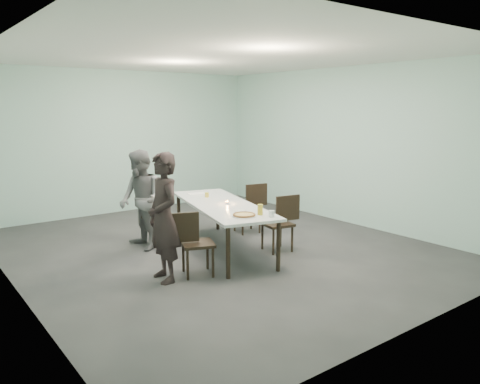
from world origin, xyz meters
TOP-DOWN VIEW (x-y plane):
  - ground at (0.00, 0.00)m, footprint 7.00×7.00m
  - room_shell at (0.00, 0.00)m, footprint 6.02×7.02m
  - table at (-0.01, -0.11)m, footprint 1.52×2.74m
  - chair_near_left at (-0.98, -0.80)m, footprint 0.65×0.54m
  - chair_far_left at (-0.62, 0.79)m, footprint 0.62×0.44m
  - chair_near_right at (0.74, -0.69)m, footprint 0.64×0.49m
  - chair_far_right at (1.05, 0.48)m, footprint 0.64×0.50m
  - diner_near at (-1.36, -0.74)m, footprint 0.46×0.65m
  - diner_far at (-0.99, 0.71)m, footprint 0.62×0.78m
  - pizza at (-0.26, -1.01)m, footprint 0.34×0.34m
  - side_plate at (-0.10, -0.69)m, footprint 0.18×0.18m
  - beer_glass at (-0.03, -1.08)m, footprint 0.08×0.08m
  - water_tumbler at (0.02, -1.27)m, footprint 0.08×0.08m
  - tealight at (0.04, -0.20)m, footprint 0.06×0.06m
  - amber_tumbler at (0.10, 0.47)m, footprint 0.07×0.07m
  - menu at (0.12, 0.83)m, footprint 0.35×0.29m

SIDE VIEW (x-z plane):
  - ground at x=0.00m, z-range 0.00..0.00m
  - chair_near_left at x=-0.98m, z-range 0.07..0.94m
  - chair_far_left at x=-0.62m, z-range 0.07..0.94m
  - chair_near_right at x=0.74m, z-range 0.07..0.94m
  - chair_far_right at x=1.05m, z-range 0.07..0.94m
  - table at x=-0.01m, z-range 0.32..1.07m
  - menu at x=0.12m, z-range 0.75..0.76m
  - side_plate at x=-0.10m, z-range 0.75..0.76m
  - pizza at x=-0.26m, z-range 0.75..0.79m
  - tealight at x=0.04m, z-range 0.75..0.79m
  - amber_tumbler at x=0.10m, z-range 0.75..0.83m
  - diner_far at x=-0.99m, z-range 0.00..1.59m
  - water_tumbler at x=0.02m, z-range 0.75..0.84m
  - beer_glass at x=-0.03m, z-range 0.75..0.90m
  - diner_near at x=-1.36m, z-range 0.00..1.68m
  - room_shell at x=0.00m, z-range 0.52..3.53m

